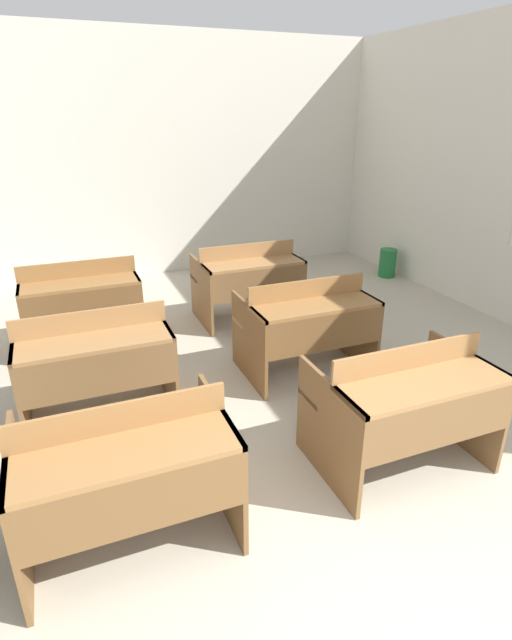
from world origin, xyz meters
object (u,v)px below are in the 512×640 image
Objects in this scene: bench_second_left at (96,360)px; wastepaper_bin at (388,263)px; bench_front_left at (126,470)px; bench_third_right at (248,279)px; bench_second_right at (307,323)px; bench_front_right at (405,402)px; bench_third_left at (82,300)px.

wastepaper_bin is (4.10, 2.07, -0.27)m from bench_second_left.
bench_front_left is 1.32m from bench_second_left.
bench_third_right is at bearing -163.46° from wastepaper_bin.
bench_second_right is 3.12m from wastepaper_bin.
bench_front_right reaches higher than wastepaper_bin.
bench_second_right reaches higher than wastepaper_bin.
bench_front_right and bench_second_right have the same top height.
bench_second_right is 1.00× the size of bench_third_right.
bench_front_left is 3.19m from bench_third_right.
bench_front_right is 2.76× the size of wastepaper_bin.
bench_third_left is at bearing 89.99° from bench_second_left.
bench_third_right is (1.74, 0.01, 0.00)m from bench_third_left.
bench_front_left is at bearing -89.52° from bench_third_left.
bench_front_right is 2.70m from bench_third_right.
bench_third_right is (-0.03, 1.34, 0.00)m from bench_second_right.
wastepaper_bin is (4.08, 3.39, -0.27)m from bench_front_left.
bench_second_left is 2.21m from bench_third_right.
wastepaper_bin is (2.34, 2.04, -0.27)m from bench_second_right.
bench_front_left and bench_second_right have the same top height.
wastepaper_bin is at bearing 41.07° from bench_second_right.
bench_front_right and bench_third_right have the same top height.
bench_front_left is 2.68m from bench_third_left.
bench_front_left is 2.76× the size of wastepaper_bin.
bench_second_left is at bearing -153.25° from wastepaper_bin.
bench_second_left is at bearing -179.05° from bench_second_right.
bench_third_left is 1.74m from bench_third_right.
bench_third_left is (-1.75, 2.68, 0.00)m from bench_front_right.
bench_third_right is (-0.01, 2.70, 0.00)m from bench_front_right.
bench_second_left reaches higher than wastepaper_bin.
bench_second_left is at bearing 90.99° from bench_front_left.
bench_third_right is 2.48m from wastepaper_bin.
bench_front_right is at bearing -124.69° from wastepaper_bin.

